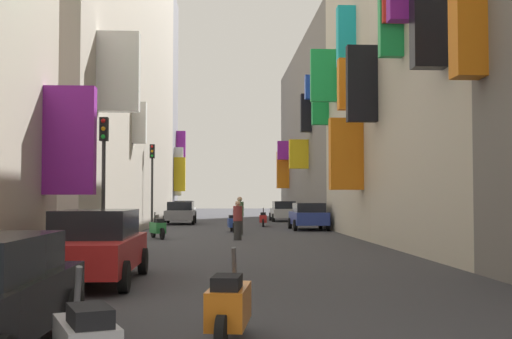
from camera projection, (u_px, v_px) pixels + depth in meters
ground_plane at (238, 233)px, 32.34m from camera, size 140.00×140.00×0.00m
building_left_mid_b at (97, 57)px, 37.22m from camera, size 7.40×36.72×19.64m
building_left_mid_c at (143, 107)px, 58.90m from camera, size 7.00×6.72×20.09m
building_right_mid_a at (499, 16)px, 20.64m from camera, size 7.39×10.32×15.10m
building_right_mid_b at (405, 78)px, 31.04m from camera, size 7.38×10.56×14.98m
building_right_mid_c at (336, 134)px, 49.63m from camera, size 7.29×26.77×13.19m
parked_car_grey at (180, 212)px, 42.86m from camera, size 2.00×4.40×1.47m
parked_car_silver at (284, 211)px, 47.91m from camera, size 1.92×4.14×1.48m
parked_car_red at (95, 245)px, 13.45m from camera, size 1.84×4.45×1.50m
parked_car_blue at (308, 216)px, 35.22m from camera, size 1.92×3.97×1.46m
parked_car_white at (184, 209)px, 53.29m from camera, size 1.88×4.41×1.48m
scooter_blue at (233, 223)px, 33.03m from camera, size 0.53×1.82×1.13m
scooter_black at (185, 214)px, 49.16m from camera, size 0.64×1.93×1.13m
scooter_red at (263, 219)px, 39.33m from camera, size 0.53×1.85×1.13m
scooter_green at (158, 228)px, 27.68m from camera, size 0.81×1.75×1.13m
scooter_orange at (229, 306)px, 7.79m from camera, size 0.59×1.92×1.13m
pedestrian_crossing at (240, 216)px, 30.58m from camera, size 0.44×0.44×1.80m
pedestrian_near_left at (238, 221)px, 26.75m from camera, size 0.52×0.52×1.62m
traffic_light_near_corner at (104, 161)px, 20.56m from camera, size 0.26×0.34×4.32m
traffic_light_far_corner at (152, 172)px, 34.87m from camera, size 0.26×0.34×4.63m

